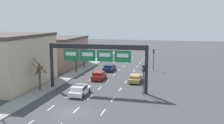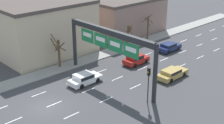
# 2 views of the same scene
# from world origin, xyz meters

# --- Properties ---
(ground_plane) EXTENTS (220.00, 220.00, 0.00)m
(ground_plane) POSITION_xyz_m (0.00, 0.00, 0.00)
(ground_plane) COLOR #3D3D3F
(sidewalk_left) EXTENTS (2.80, 110.00, 0.15)m
(sidewalk_left) POSITION_xyz_m (-8.00, 0.00, 0.07)
(sidewalk_left) COLOR gray
(sidewalk_left) RESTS_ON ground_plane
(lane_dashes) EXTENTS (6.72, 67.00, 0.01)m
(lane_dashes) POSITION_xyz_m (-0.00, 13.50, 0.01)
(lane_dashes) COLOR white
(lane_dashes) RESTS_ON ground_plane
(sign_gantry) EXTENTS (15.31, 0.70, 7.08)m
(sign_gantry) POSITION_xyz_m (-0.00, 9.59, 5.53)
(sign_gantry) COLOR #232628
(sign_gantry) RESTS_ON ground_plane
(building_near) EXTENTS (12.32, 14.46, 8.43)m
(building_near) POSITION_xyz_m (-15.84, 9.35, 4.23)
(building_near) COLOR #C6B293
(building_near) RESTS_ON ground_plane
(building_far) EXTENTS (8.83, 14.70, 6.79)m
(building_far) POSITION_xyz_m (-14.13, 27.02, 3.40)
(building_far) COLOR gray
(building_far) RESTS_ON ground_plane
(car_white) EXTENTS (1.97, 4.41, 1.43)m
(car_white) POSITION_xyz_m (-1.75, 6.83, 0.76)
(car_white) COLOR silver
(car_white) RESTS_ON ground_plane
(car_gold) EXTENTS (1.91, 4.78, 1.29)m
(car_gold) POSITION_xyz_m (4.91, 16.42, 0.70)
(car_gold) COLOR #A88947
(car_gold) RESTS_ON ground_plane
(car_navy) EXTENTS (1.97, 4.27, 1.35)m
(car_navy) POSITION_xyz_m (-1.85, 24.66, 0.73)
(car_navy) COLOR #19234C
(car_navy) RESTS_ON ground_plane
(car_red) EXTENTS (1.94, 3.99, 1.48)m
(car_red) POSITION_xyz_m (-1.77, 16.51, 0.78)
(car_red) COLOR maroon
(car_red) RESTS_ON ground_plane
(traffic_light_near_gantry) EXTENTS (0.30, 0.35, 4.63)m
(traffic_light_near_gantry) POSITION_xyz_m (7.20, 26.98, 3.30)
(traffic_light_near_gantry) COLOR black
(traffic_light_near_gantry) RESTS_ON ground_plane
(traffic_light_mid_block) EXTENTS (0.30, 0.35, 4.32)m
(traffic_light_mid_block) POSITION_xyz_m (7.05, 8.93, 3.10)
(traffic_light_mid_block) COLOR black
(traffic_light_mid_block) RESTS_ON ground_plane
(tree_bare_second) EXTENTS (1.92, 1.91, 5.00)m
(tree_bare_second) POSITION_xyz_m (-8.41, 7.50, 2.58)
(tree_bare_second) COLOR brown
(tree_bare_second) RESTS_ON sidewalk_left
(tree_bare_third) EXTENTS (1.27, 1.18, 3.91)m
(tree_bare_third) POSITION_xyz_m (-7.93, 21.31, 2.24)
(tree_bare_third) COLOR brown
(tree_bare_third) RESTS_ON sidewalk_left
(tree_bare_furthest) EXTENTS (1.89, 1.88, 4.53)m
(tree_bare_furthest) POSITION_xyz_m (-8.26, 26.71, 2.66)
(tree_bare_furthest) COLOR brown
(tree_bare_furthest) RESTS_ON sidewalk_left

